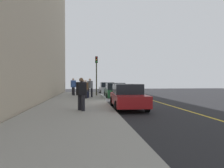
% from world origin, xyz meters
% --- Properties ---
extents(ground_plane, '(56.00, 56.00, 0.00)m').
position_xyz_m(ground_plane, '(0.00, 0.00, 0.00)').
color(ground_plane, black).
extents(sidewalk, '(28.00, 4.60, 0.15)m').
position_xyz_m(sidewalk, '(0.00, -3.30, 0.07)').
color(sidewalk, gray).
rests_on(sidewalk, ground).
extents(lane_stripe_centre, '(28.00, 0.14, 0.01)m').
position_xyz_m(lane_stripe_centre, '(0.00, 3.20, 0.00)').
color(lane_stripe_centre, gold).
rests_on(lane_stripe_centre, ground).
extents(snow_bank_curb, '(7.94, 0.56, 0.22)m').
position_xyz_m(snow_bank_curb, '(-5.93, -0.70, 0.11)').
color(snow_bank_curb, white).
rests_on(snow_bank_curb, ground).
extents(parked_car_silver, '(4.79, 1.91, 1.51)m').
position_xyz_m(parked_car_silver, '(-10.90, 0.06, 0.76)').
color(parked_car_silver, black).
rests_on(parked_car_silver, ground).
extents(parked_car_green, '(4.82, 1.99, 1.51)m').
position_xyz_m(parked_car_green, '(-4.41, 0.17, 0.76)').
color(parked_car_green, black).
rests_on(parked_car_green, ground).
extents(parked_car_red, '(4.49, 2.02, 1.51)m').
position_xyz_m(parked_car_red, '(2.20, -0.00, 0.76)').
color(parked_car_red, black).
rests_on(parked_car_red, ground).
extents(pedestrian_black_coat, '(0.52, 0.55, 1.72)m').
position_xyz_m(pedestrian_black_coat, '(3.69, -2.77, 1.06)').
color(pedestrian_black_coat, black).
rests_on(pedestrian_black_coat, sidewalk).
extents(pedestrian_grey_coat, '(0.57, 0.52, 1.78)m').
position_xyz_m(pedestrian_grey_coat, '(-4.90, -2.18, 1.10)').
color(pedestrian_grey_coat, black).
rests_on(pedestrian_grey_coat, sidewalk).
extents(pedestrian_navy_coat, '(0.52, 0.52, 1.65)m').
position_xyz_m(pedestrian_navy_coat, '(-7.07, -2.86, 1.03)').
color(pedestrian_navy_coat, black).
rests_on(pedestrian_navy_coat, sidewalk).
extents(pedestrian_brown_coat, '(0.52, 0.49, 1.62)m').
position_xyz_m(pedestrian_brown_coat, '(-3.61, -2.59, 1.02)').
color(pedestrian_brown_coat, black).
rests_on(pedestrian_brown_coat, sidewalk).
extents(pedestrian_blue_coat, '(0.58, 0.58, 1.84)m').
position_xyz_m(pedestrian_blue_coat, '(-7.59, -3.92, 1.13)').
color(pedestrian_blue_coat, black).
rests_on(pedestrian_blue_coat, sidewalk).
extents(traffic_light_pole, '(0.35, 0.26, 4.16)m').
position_xyz_m(traffic_light_pole, '(-7.14, -1.46, 2.97)').
color(traffic_light_pole, '#2D2D19').
rests_on(traffic_light_pole, sidewalk).
extents(rolling_suitcase, '(0.34, 0.22, 0.95)m').
position_xyz_m(rolling_suitcase, '(-4.04, -2.42, 0.45)').
color(rolling_suitcase, '#191E38').
rests_on(rolling_suitcase, sidewalk).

